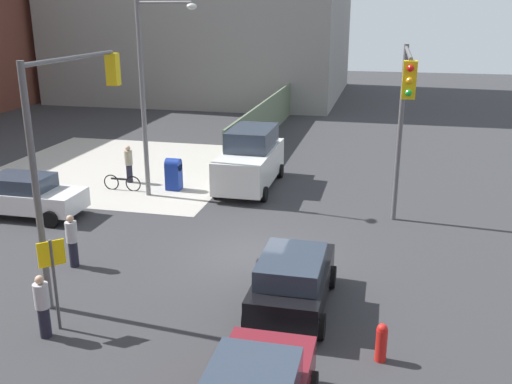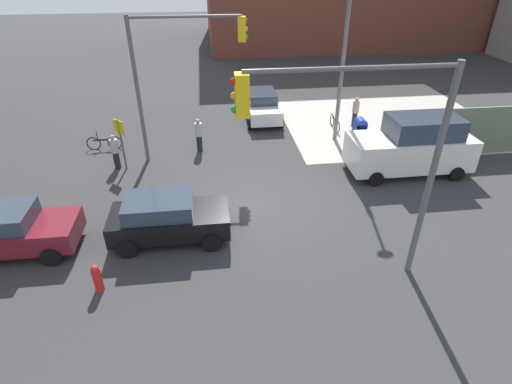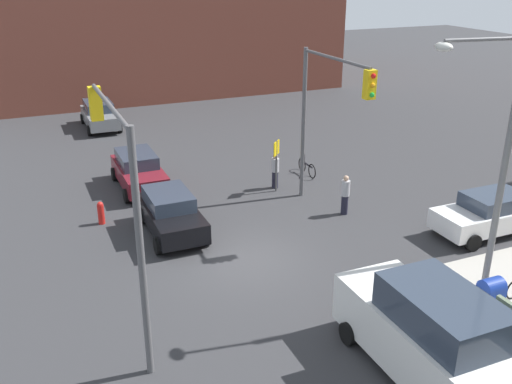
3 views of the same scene
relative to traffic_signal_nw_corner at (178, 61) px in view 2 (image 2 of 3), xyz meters
The scene contains 17 objects.
ground_plane 6.94m from the traffic_signal_nw_corner, 59.97° to the right, with size 120.00×120.00×0.00m, color #333335.
sidewalk_corner 13.27m from the traffic_signal_nw_corner, 21.20° to the left, with size 12.00×12.00×0.01m, color #ADA89E.
traffic_signal_nw_corner is the anchor object (origin of this frame).
traffic_signal_se_corner 10.29m from the traffic_signal_nw_corner, 60.98° to the right, with size 5.53×0.36×6.50m.
street_lamp_corner 7.80m from the traffic_signal_nw_corner, ahead, with size 0.76×2.65×8.00m.
warning_sign_two_way 4.16m from the traffic_signal_nw_corner, 163.43° to the right, with size 0.48×0.48×2.40m.
mailbox_blue 9.62m from the traffic_signal_nw_corner, ahead, with size 0.56×0.64×1.43m.
fire_hydrant 9.92m from the traffic_signal_nw_corner, 105.41° to the right, with size 0.26×0.26×0.94m.
hatchback_black 7.40m from the traffic_signal_nw_corner, 94.31° to the right, with size 4.04×2.02×1.62m.
coupe_white 7.43m from the traffic_signal_nw_corner, 47.51° to the left, with size 2.02×4.05×1.62m.
sedan_maroon 9.39m from the traffic_signal_nw_corner, 131.44° to the right, with size 4.31×2.02×1.62m.
van_white_delivery 10.90m from the traffic_signal_nw_corner, 15.07° to the right, with size 5.40×2.32×2.62m.
pedestrian_crossing 4.98m from the traffic_signal_nw_corner, 167.66° to the right, with size 0.36×0.36×1.64m.
pedestrian_waiting 3.84m from the traffic_signal_nw_corner, 49.33° to the left, with size 0.36×0.36×1.69m.
pedestrian_walking_north 10.51m from the traffic_signal_nw_corner, 17.14° to the left, with size 0.36×0.36×1.74m.
bicycle_leaning_on_fence 9.63m from the traffic_signal_nw_corner, 18.20° to the left, with size 0.05×1.75×0.97m.
bicycle_at_crosswalk 6.17m from the traffic_signal_nw_corner, 160.35° to the left, with size 1.75×0.05×0.97m.
Camera 2 is at (-1.45, -13.39, 8.67)m, focal length 28.00 mm.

